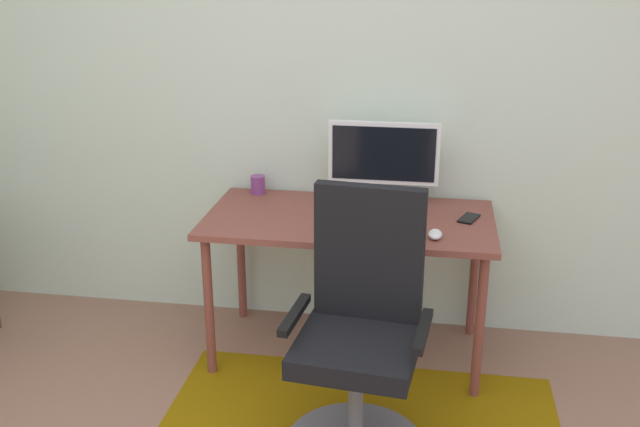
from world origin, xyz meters
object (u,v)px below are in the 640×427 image
Objects in this scene: monitor at (384,157)px; computer_mouse at (435,234)px; coffee_cup at (258,185)px; cell_phone at (469,218)px; keyboard at (372,235)px; desk at (349,231)px; office_chair at (360,355)px.

computer_mouse is (0.26, -0.42, -0.23)m from monitor.
monitor is 5.73× the size of coffee_cup.
keyboard is at bearing -124.77° from cell_phone.
monitor is 0.51m from cell_phone.
monitor is 3.85× the size of cell_phone.
keyboard is 0.52m from cell_phone.
cell_phone is at bearing 59.61° from computer_mouse.
coffee_cup is at bearing 173.74° from monitor.
computer_mouse is 0.31m from cell_phone.
coffee_cup reaches higher than keyboard.
computer_mouse is at bearing -57.58° from monitor.
computer_mouse is 1.04m from coffee_cup.
cell_phone is at bearing 34.12° from keyboard.
computer_mouse is at bearing -99.28° from cell_phone.
coffee_cup is at bearing 151.33° from desk.
monitor is at bearing 56.04° from desk.
computer_mouse is at bearing 68.67° from office_chair.
office_chair is at bearing -57.43° from coffee_cup.
keyboard is at bearing -38.84° from coffee_cup.
coffee_cup reaches higher than cell_phone.
monitor reaches higher than keyboard.
keyboard is 4.57× the size of coffee_cup.
office_chair is (-0.01, -0.94, -0.55)m from monitor.
office_chair reaches higher than computer_mouse.
keyboard is at bearing -91.38° from monitor.
office_chair is at bearing -90.36° from monitor.
monitor reaches higher than cell_phone.
monitor is at bearing 122.42° from computer_mouse.
monitor reaches higher than office_chair.
cell_phone is (0.56, 0.05, 0.08)m from desk.
cell_phone is at bearing 67.65° from office_chair.
office_chair is (0.64, -1.01, -0.35)m from coffee_cup.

